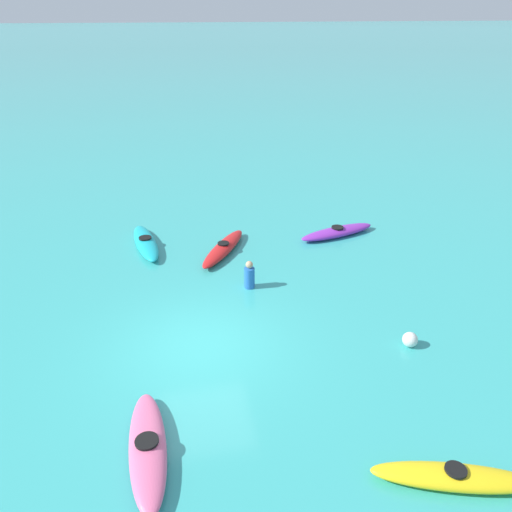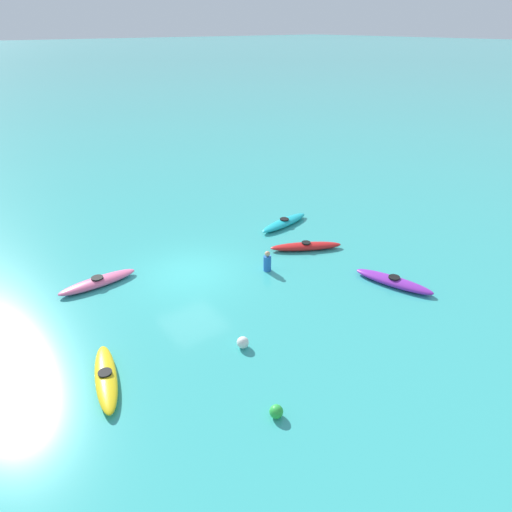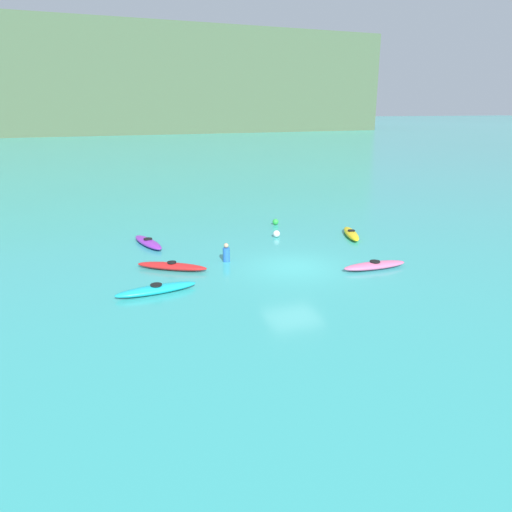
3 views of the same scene
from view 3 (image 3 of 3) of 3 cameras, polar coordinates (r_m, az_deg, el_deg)
name	(u,v)px [view 3 (image 3 of 3)]	position (r m, az deg, el deg)	size (l,w,h in m)	color
ground_plane	(294,267)	(21.95, 4.47, -1.30)	(600.00, 600.00, 0.00)	#38ADA8
headland_cliff	(125,83)	(153.71, -15.01, 18.94)	(137.79, 51.03, 26.69)	#4C6042
kayak_red	(172,266)	(21.80, -9.77, -1.19)	(3.10, 2.18, 0.37)	red
kayak_cyan	(156,289)	(19.21, -11.55, -3.82)	(3.26, 1.19, 0.37)	#19B7C6
kayak_pink	(375,265)	(22.22, 13.67, -1.08)	(3.06, 0.78, 0.37)	pink
kayak_yellow	(351,234)	(27.49, 11.05, 2.57)	(1.45, 2.99, 0.37)	yellow
kayak_purple	(148,242)	(25.88, -12.47, 1.57)	(1.52, 3.17, 0.37)	purple
buoy_green	(276,222)	(29.73, 2.29, 4.00)	(0.36, 0.36, 0.36)	green
buoy_white	(276,234)	(26.86, 2.41, 2.60)	(0.38, 0.38, 0.38)	white
person_near_shore	(226,253)	(22.61, -3.49, 0.30)	(0.45, 0.45, 0.88)	blue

